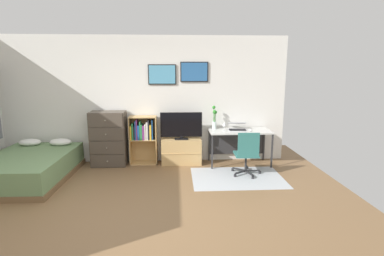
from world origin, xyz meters
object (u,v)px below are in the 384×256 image
(television, at_px, (181,126))
(desk, at_px, (239,136))
(laptop, at_px, (237,127))
(office_chair, at_px, (247,152))
(tv_stand, at_px, (181,151))
(bed, at_px, (29,167))
(dresser, at_px, (109,139))
(computer_mouse, at_px, (250,130))
(bamboo_vase, at_px, (214,118))
(bookshelf, at_px, (143,135))
(wine_glass, at_px, (224,125))

(television, distance_m, desk, 1.25)
(television, height_order, laptop, television)
(desk, relative_size, office_chair, 1.50)
(television, bearing_deg, laptop, -1.06)
(tv_stand, bearing_deg, bed, -164.14)
(dresser, distance_m, computer_mouse, 2.97)
(bamboo_vase, bearing_deg, office_chair, -60.05)
(desk, bearing_deg, bed, -169.26)
(bed, height_order, bookshelf, bookshelf)
(laptop, bearing_deg, bookshelf, -176.52)
(bookshelf, xyz_separation_m, computer_mouse, (2.26, -0.23, 0.13))
(wine_glass, bearing_deg, bookshelf, 173.50)
(television, height_order, office_chair, television)
(bookshelf, xyz_separation_m, office_chair, (2.05, -0.86, -0.16))
(television, bearing_deg, bookshelf, 175.40)
(bamboo_vase, bearing_deg, dresser, -177.77)
(desk, bearing_deg, tv_stand, 178.50)
(dresser, height_order, television, dresser)
(desk, height_order, computer_mouse, computer_mouse)
(desk, xyz_separation_m, computer_mouse, (0.21, -0.16, 0.15))
(tv_stand, relative_size, desk, 0.65)
(bed, relative_size, laptop, 4.60)
(office_chair, distance_m, wine_glass, 0.85)
(television, bearing_deg, wine_glass, -8.22)
(tv_stand, xyz_separation_m, laptop, (1.19, -0.04, 0.53))
(bed, xyz_separation_m, wine_glass, (3.71, 0.65, 0.63))
(office_chair, bearing_deg, television, 149.45)
(bed, xyz_separation_m, desk, (4.05, 0.77, 0.37))
(bed, bearing_deg, desk, 11.88)
(bed, height_order, tv_stand, bed)
(office_chair, height_order, wine_glass, wine_glass)
(bed, height_order, office_chair, office_chair)
(desk, relative_size, bamboo_vase, 2.57)
(office_chair, relative_size, wine_glass, 4.78)
(bed, relative_size, office_chair, 2.36)
(office_chair, xyz_separation_m, wine_glass, (-0.34, 0.67, 0.42))
(bamboo_vase, bearing_deg, desk, -11.40)
(desk, xyz_separation_m, office_chair, (-0.00, -0.79, -0.15))
(office_chair, distance_m, laptop, 0.85)
(computer_mouse, height_order, wine_glass, wine_glass)
(dresser, xyz_separation_m, television, (1.52, -0.01, 0.26))
(bookshelf, relative_size, tv_stand, 1.22)
(dresser, relative_size, wine_glass, 6.36)
(office_chair, height_order, bamboo_vase, bamboo_vase)
(bed, bearing_deg, television, 16.57)
(dresser, bearing_deg, tv_stand, 0.57)
(television, height_order, wine_glass, television)
(bookshelf, bearing_deg, bamboo_vase, 1.06)
(tv_stand, relative_size, laptop, 1.91)
(bamboo_vase, bearing_deg, bookshelf, -178.94)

